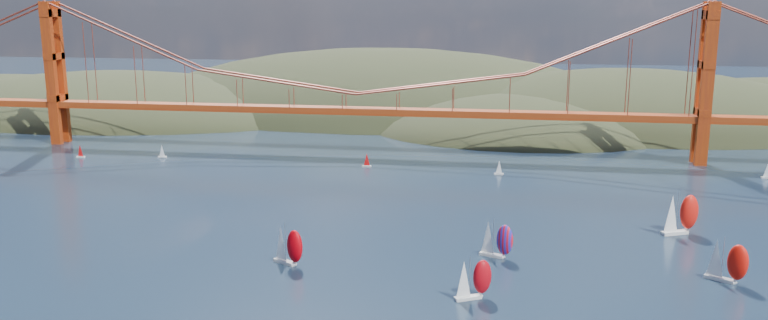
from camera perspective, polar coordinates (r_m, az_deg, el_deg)
The scene contains 12 objects.
headlands at distance 371.70m, azimuth 7.84°, elevation 1.44°, with size 725.00×225.00×96.00m.
bridge at distance 273.83m, azimuth -2.42°, elevation 7.22°, with size 552.00×12.00×55.00m.
racer_0 at distance 161.24m, azimuth -7.37°, elevation -6.44°, with size 8.04×6.07×9.08m.
racer_1 at distance 143.13m, azimuth 6.76°, elevation -8.97°, with size 7.53×5.68×8.50m.
racer_2 at distance 165.12m, azimuth 24.62°, elevation -6.99°, with size 8.17×6.61×9.33m.
racer_3 at distance 193.50m, azimuth 21.62°, elevation -3.81°, with size 9.68×6.89×10.86m.
racer_rwb at distance 166.19m, azimuth 8.52°, elevation -5.98°, with size 7.78×5.10×8.69m.
distant_boat_2 at distance 289.55m, azimuth -22.14°, elevation 0.64°, with size 3.00×2.00×4.70m.
distant_boat_3 at distance 279.85m, azimuth -16.56°, elevation 0.67°, with size 3.00×2.00×4.70m.
distant_boat_4 at distance 265.91m, azimuth 27.15°, elevation -0.75°, with size 3.00×2.00×4.70m.
distant_boat_8 at distance 244.52m, azimuth 8.76°, elevation -0.56°, with size 3.00×2.00×4.70m.
distant_boat_9 at distance 253.09m, azimuth -1.32°, elevation 0.00°, with size 3.00×2.00×4.70m.
Camera 1 is at (54.06, -87.11, 55.08)m, focal length 35.00 mm.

